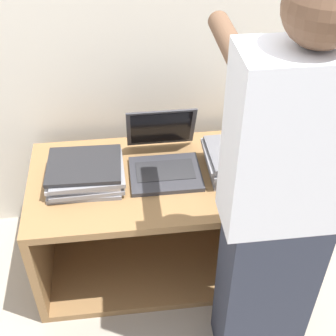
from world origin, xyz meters
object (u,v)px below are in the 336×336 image
object	(u,v)px
person	(280,210)
laptop_stack_left	(86,173)
laptop_open	(164,158)
laptop_stack_right	(243,160)

from	to	relation	value
person	laptop_stack_left	bearing A→B (deg)	143.73
laptop_open	laptop_stack_left	size ratio (longest dim) A/B	1.06
laptop_open	laptop_stack_left	bearing A→B (deg)	-170.15
laptop_open	laptop_stack_right	world-z (taller)	laptop_open
laptop_stack_right	person	world-z (taller)	person
laptop_stack_left	laptop_stack_right	bearing A→B (deg)	-0.06
laptop_stack_left	laptop_stack_right	xyz separation A→B (m)	(0.69, -0.00, 0.01)
laptop_stack_left	person	distance (m)	0.86
laptop_stack_right	person	size ratio (longest dim) A/B	0.21
laptop_stack_left	person	world-z (taller)	person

